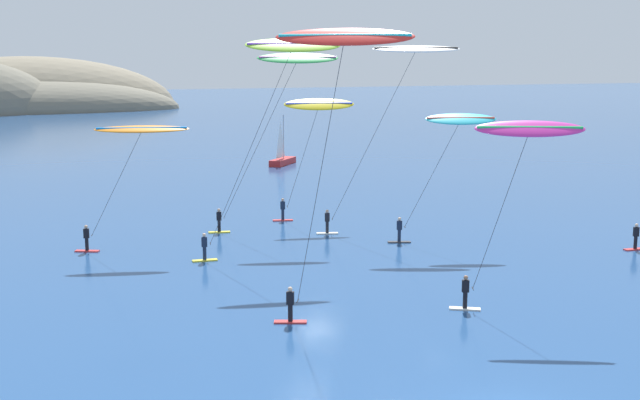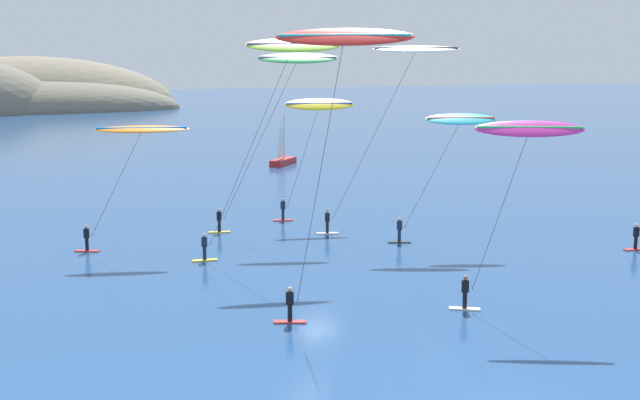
% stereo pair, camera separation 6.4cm
% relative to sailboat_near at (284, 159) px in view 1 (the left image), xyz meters
% --- Properties ---
extents(sailboat_near, '(4.71, 5.05, 5.70)m').
position_rel_sailboat_near_xyz_m(sailboat_near, '(0.00, 0.00, 0.00)').
color(sailboat_near, '#B22323').
rests_on(sailboat_near, ground).
extents(kitesurfer_white, '(9.19, 4.28, 12.93)m').
position_rel_sailboat_near_xyz_m(kitesurfer_white, '(-4.66, -38.37, 10.96)').
color(kitesurfer_white, silver).
rests_on(kitesurfer_white, ground).
extents(kitesurfer_lime, '(9.03, 2.57, 13.25)m').
position_rel_sailboat_near_xyz_m(kitesurfer_lime, '(-14.43, -41.58, 11.25)').
color(kitesurfer_lime, yellow).
rests_on(kitesurfer_lime, ground).
extents(kitesurfer_green, '(8.94, 3.37, 12.47)m').
position_rel_sailboat_near_xyz_m(kitesurfer_green, '(-11.60, -34.61, 10.50)').
color(kitesurfer_green, yellow).
rests_on(kitesurfer_green, ground).
extents(kitesurfer_red, '(5.74, 4.02, 13.35)m').
position_rel_sailboat_near_xyz_m(kitesurfer_red, '(-16.60, -54.42, 11.27)').
color(kitesurfer_red, red).
rests_on(kitesurfer_red, ground).
extents(kitesurfer_magenta, '(5.72, 3.27, 9.19)m').
position_rel_sailboat_near_xyz_m(kitesurfer_magenta, '(-7.81, -55.63, 7.32)').
color(kitesurfer_magenta, silver).
rests_on(kitesurfer_magenta, ground).
extents(kitesurfer_cyan, '(6.80, 3.13, 8.56)m').
position_rel_sailboat_near_xyz_m(kitesurfer_cyan, '(-2.99, -41.79, 6.81)').
color(kitesurfer_cyan, '#2D2D33').
rests_on(kitesurfer_cyan, ground).
extents(kitesurfer_orange, '(7.27, 2.67, 7.95)m').
position_rel_sailboat_near_xyz_m(kitesurfer_orange, '(-22.44, -36.31, 6.41)').
color(kitesurfer_orange, red).
rests_on(kitesurfer_orange, ground).
extents(kitesurfer_yellow, '(6.17, 2.36, 9.16)m').
position_rel_sailboat_near_xyz_m(kitesurfer_yellow, '(-8.52, -31.42, 7.38)').
color(kitesurfer_yellow, red).
rests_on(kitesurfer_yellow, ground).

